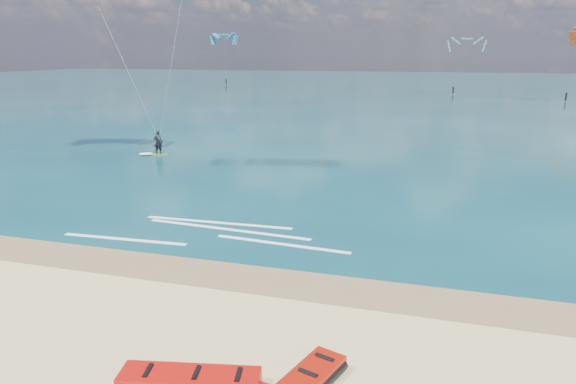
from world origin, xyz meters
name	(u,v)px	position (x,y,z in m)	size (l,w,h in m)	color
ground	(353,129)	(0.00, 40.00, 0.00)	(320.00, 320.00, 0.00)	tan
wet_sand_strip	(189,270)	(0.00, 3.00, 0.00)	(320.00, 2.40, 0.01)	brown
sea	(400,88)	(0.00, 104.00, 0.02)	(320.00, 200.00, 0.04)	#0B343E
kitesurfer_main	(145,45)	(-11.07, 19.44, 8.08)	(9.19, 6.51, 15.17)	yellow
shoreline_foam	(215,232)	(-0.68, 6.82, 0.04)	(12.17, 3.62, 0.01)	white
distant_kites	(392,65)	(-0.50, 87.10, 5.40)	(74.83, 27.59, 11.50)	#399D72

